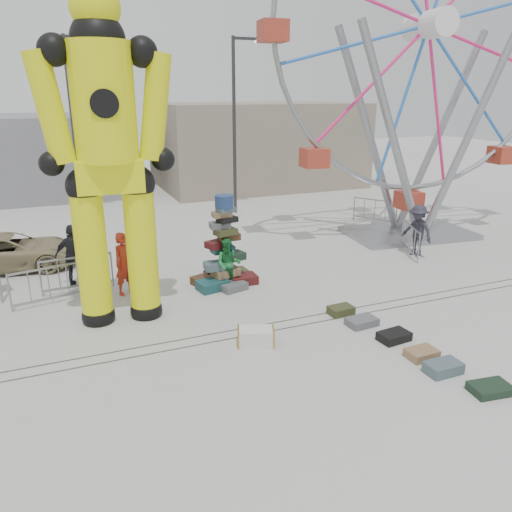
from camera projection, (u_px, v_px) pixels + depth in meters
name	position (u px, v px, depth m)	size (l,w,h in m)	color
ground	(304.00, 337.00, 12.00)	(90.00, 90.00, 0.00)	#9E9E99
track_line_near	(293.00, 327.00, 12.52)	(40.00, 0.04, 0.01)	#47443F
track_line_far	(286.00, 320.00, 12.88)	(40.00, 0.04, 0.01)	#47443F
building_right	(256.00, 144.00, 31.32)	(12.00, 8.00, 5.00)	gray
building_left	(33.00, 155.00, 28.47)	(10.00, 8.00, 4.40)	gray
lamp_post_right	(236.00, 118.00, 23.14)	(1.41, 0.25, 8.00)	#2D2D30
lamp_post_left	(74.00, 119.00, 22.37)	(1.41, 0.25, 8.00)	#2D2D30
suitcase_tower	(224.00, 260.00, 15.09)	(1.97, 1.74, 2.78)	#1B4C51
crash_test_dummy	(108.00, 151.00, 11.66)	(3.24, 1.43, 8.16)	black
ferris_wheel	(426.00, 55.00, 18.42)	(12.05, 3.49, 14.04)	gray
steamer_trunk	(256.00, 337.00, 11.60)	(0.85, 0.49, 0.40)	silver
row_case_0	(341.00, 310.00, 13.22)	(0.65, 0.44, 0.22)	#3C4120
row_case_1	(362.00, 322.00, 12.60)	(0.76, 0.50, 0.19)	slate
row_case_2	(394.00, 336.00, 11.82)	(0.75, 0.48, 0.21)	black
row_case_3	(422.00, 354.00, 11.05)	(0.68, 0.48, 0.20)	#95704B
row_case_4	(443.00, 368.00, 10.44)	(0.77, 0.46, 0.24)	#4B626C
row_case_5	(490.00, 389.00, 9.77)	(0.79, 0.51, 0.18)	#1B3020
barricade_dummy_b	(49.00, 285.00, 13.74)	(2.00, 0.10, 1.10)	gray
barricade_dummy_c	(77.00, 274.00, 14.62)	(2.00, 0.10, 1.10)	gray
barricade_wheel_front	(410.00, 240.00, 17.98)	(2.00, 0.10, 1.10)	gray
barricade_wheel_back	(375.00, 211.00, 22.37)	(2.00, 0.10, 1.10)	gray
pedestrian_red	(124.00, 263.00, 14.35)	(0.67, 0.44, 1.84)	#A92818
pedestrian_green	(228.00, 264.00, 14.77)	(0.76, 0.59, 1.55)	#1B6C31
pedestrian_black	(74.00, 256.00, 14.88)	(1.13, 0.47, 1.92)	black
pedestrian_grey	(417.00, 230.00, 17.76)	(1.20, 0.69, 1.86)	#25232F
parked_suv	(10.00, 252.00, 16.48)	(1.98, 4.30, 1.19)	#92855E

